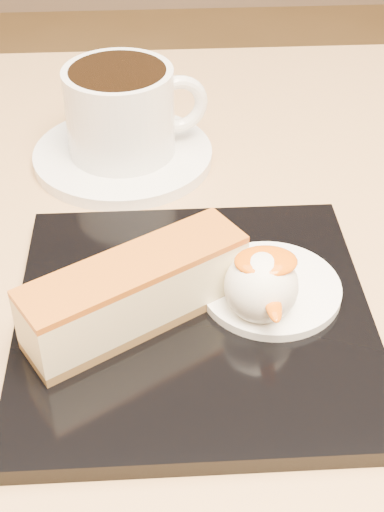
{
  "coord_description": "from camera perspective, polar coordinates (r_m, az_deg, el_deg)",
  "views": [
    {
      "loc": [
        0.04,
        -0.35,
        1.04
      ],
      "look_at": [
        0.06,
        -0.01,
        0.76
      ],
      "focal_mm": 50.0,
      "sensor_mm": 36.0,
      "label": 1
    }
  ],
  "objects": [
    {
      "name": "table",
      "position": [
        0.59,
        -6.01,
        -14.48
      ],
      "size": [
        0.8,
        0.8,
        0.72
      ],
      "color": "black",
      "rests_on": "ground"
    },
    {
      "name": "dessert_plate",
      "position": [
        0.45,
        0.15,
        -4.99
      ],
      "size": [
        0.22,
        0.22,
        0.01
      ],
      "primitive_type": "cube",
      "rotation": [
        0.0,
        0.0,
        -0.0
      ],
      "color": "black",
      "rests_on": "table"
    },
    {
      "name": "cheesecake",
      "position": [
        0.42,
        -4.52,
        -2.87
      ],
      "size": [
        0.14,
        0.1,
        0.05
      ],
      "rotation": [
        0.0,
        0.0,
        0.55
      ],
      "color": "brown",
      "rests_on": "dessert_plate"
    },
    {
      "name": "cream_smear",
      "position": [
        0.46,
        6.3,
        -2.58
      ],
      "size": [
        0.09,
        0.09,
        0.01
      ],
      "primitive_type": "cylinder",
      "color": "white",
      "rests_on": "dessert_plate"
    },
    {
      "name": "ice_cream_scoop",
      "position": [
        0.43,
        5.55,
        -2.42
      ],
      "size": [
        0.04,
        0.04,
        0.04
      ],
      "primitive_type": "sphere",
      "color": "white",
      "rests_on": "cream_smear"
    },
    {
      "name": "mango_sauce",
      "position": [
        0.42,
        5.93,
        -0.43
      ],
      "size": [
        0.04,
        0.03,
        0.01
      ],
      "primitive_type": "ellipsoid",
      "color": "#E05C07",
      "rests_on": "ice_cream_scoop"
    },
    {
      "name": "mint_sprig",
      "position": [
        0.47,
        2.37,
        -0.39
      ],
      "size": [
        0.03,
        0.02,
        0.0
      ],
      "color": "#2E862C",
      "rests_on": "cream_smear"
    },
    {
      "name": "saucer",
      "position": [
        0.61,
        -5.53,
        8.03
      ],
      "size": [
        0.15,
        0.15,
        0.01
      ],
      "primitive_type": "cylinder",
      "color": "white",
      "rests_on": "table"
    },
    {
      "name": "coffee_cup",
      "position": [
        0.59,
        -5.57,
        11.57
      ],
      "size": [
        0.12,
        0.09,
        0.07
      ],
      "rotation": [
        0.0,
        0.0,
        0.2
      ],
      "color": "white",
      "rests_on": "saucer"
    }
  ]
}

